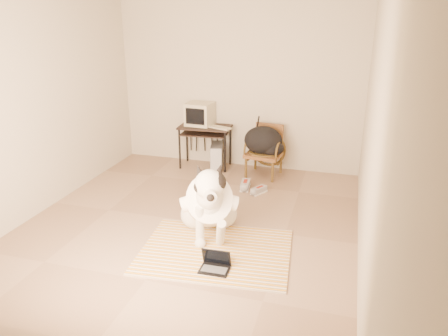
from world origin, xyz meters
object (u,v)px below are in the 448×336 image
at_px(laptop, 215,264).
at_px(rattan_chair, 265,151).
at_px(dog, 209,204).
at_px(pc_tower, 217,157).
at_px(crt_monitor, 200,114).
at_px(backpack, 265,142).
at_px(computer_desk, 205,132).

height_order(laptop, rattan_chair, rattan_chair).
xyz_separation_m(dog, rattan_chair, (0.22, 2.17, -0.00)).
relative_size(pc_tower, rattan_chair, 0.59).
xyz_separation_m(dog, laptop, (0.28, -0.68, -0.33)).
height_order(dog, laptop, dog).
relative_size(dog, laptop, 4.22).
relative_size(crt_monitor, backpack, 0.69).
height_order(computer_desk, pc_tower, computer_desk).
bearing_deg(dog, pc_tower, 104.97).
bearing_deg(crt_monitor, laptop, -68.26).
distance_m(dog, pc_tower, 2.31).
xyz_separation_m(crt_monitor, backpack, (1.14, -0.22, -0.32)).
distance_m(crt_monitor, backpack, 1.20).
bearing_deg(computer_desk, crt_monitor, 147.27).
xyz_separation_m(computer_desk, crt_monitor, (-0.10, 0.07, 0.28)).
bearing_deg(crt_monitor, dog, -68.48).
relative_size(computer_desk, backpack, 1.36).
xyz_separation_m(pc_tower, rattan_chair, (0.82, -0.06, 0.19)).
distance_m(laptop, backpack, 2.83).
distance_m(laptop, computer_desk, 3.18).
height_order(crt_monitor, pc_tower, crt_monitor).
bearing_deg(computer_desk, dog, -70.21).
xyz_separation_m(dog, computer_desk, (-0.81, 2.25, 0.20)).
xyz_separation_m(dog, pc_tower, (-0.59, 2.22, -0.20)).
relative_size(computer_desk, pc_tower, 1.83).
relative_size(dog, crt_monitor, 2.90).
distance_m(dog, computer_desk, 2.40).
bearing_deg(crt_monitor, computer_desk, -32.73).
bearing_deg(pc_tower, rattan_chair, -3.87).
height_order(pc_tower, rattan_chair, rattan_chair).
bearing_deg(rattan_chair, laptop, -88.77).
height_order(laptop, crt_monitor, crt_monitor).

